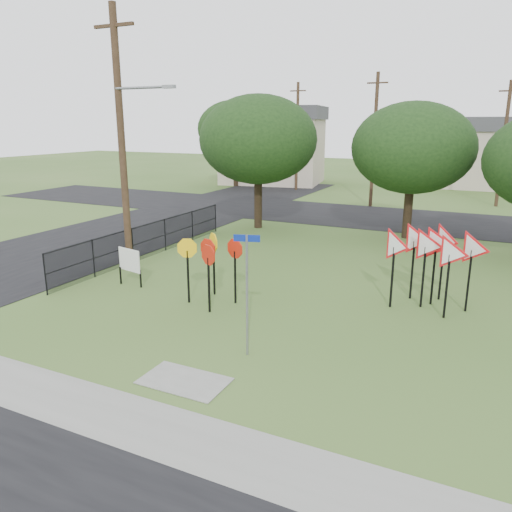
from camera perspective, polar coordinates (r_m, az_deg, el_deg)
The scene contains 20 objects.
ground at distance 13.81m, azimuth -2.56°, elevation -9.74°, with size 140.00×140.00×0.00m, color #385921.
sidewalk at distance 10.77m, azimuth -13.81°, elevation -17.90°, with size 30.00×1.60×0.02m, color gray.
planting_strip at distance 10.06m, azimuth -18.44°, elevation -20.94°, with size 30.00×0.80×0.02m, color #385921.
street_left at distance 28.27m, azimuth -14.41°, elevation 2.80°, with size 8.00×50.00×0.02m, color black.
street_far at distance 32.10m, azimuth 14.73°, elevation 4.21°, with size 60.00×8.00×0.02m, color black.
curb_pad at distance 11.99m, azimuth -8.20°, elevation -13.95°, with size 2.00×1.20×0.02m, color gray.
street_name_sign at distance 12.40m, azimuth -1.04°, elevation -3.70°, with size 0.63×0.20×3.16m.
stop_sign_cluster at distance 16.16m, azimuth -5.22°, elevation 0.15°, with size 2.06×1.87×2.20m.
yield_sign_cluster at distance 16.69m, azimuth 19.62°, elevation 0.78°, with size 3.24×2.24×2.63m.
info_board at distance 18.58m, azimuth -14.27°, elevation -0.58°, with size 1.09×0.27×1.39m.
utility_pole_main at distance 20.40m, azimuth -15.01°, elevation 12.95°, with size 3.55×0.33×10.00m.
far_pole_a at distance 35.92m, azimuth 13.35°, elevation 12.79°, with size 1.40×0.24×9.00m.
far_pole_b at distance 39.02m, azimuth 26.45°, elevation 11.44°, with size 1.40×0.24×8.50m.
far_pole_c at distance 44.03m, azimuth 4.72°, elevation 13.49°, with size 1.40×0.24×9.00m.
fence_run at distance 22.54m, azimuth -12.07°, elevation 1.91°, with size 0.05×11.55×1.50m.
house_left at distance 49.30m, azimuth 1.99°, elevation 12.59°, with size 10.58×8.88×7.20m.
house_mid at distance 51.10m, azimuth 24.09°, elevation 10.85°, with size 8.40×8.40×6.20m.
tree_near_left at distance 27.75m, azimuth 0.25°, elevation 13.15°, with size 6.40×6.40×7.27m.
tree_near_mid at distance 26.33m, azimuth 17.49°, elevation 11.68°, with size 6.00×6.00×6.80m.
tree_far_left at distance 46.54m, azimuth -2.38°, elevation 14.31°, with size 6.80×6.80×7.73m.
Camera 1 is at (6.03, -10.99, 5.80)m, focal length 35.00 mm.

